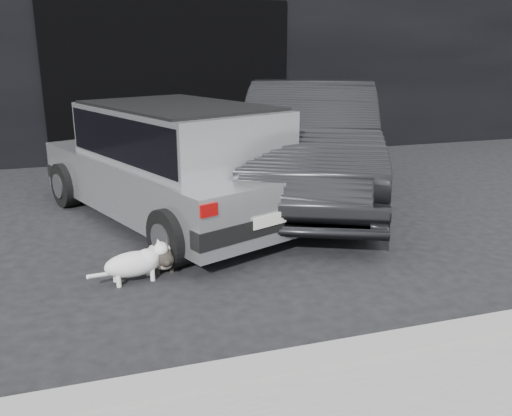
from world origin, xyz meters
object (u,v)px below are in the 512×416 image
object	(u,v)px
silver_hatchback	(175,158)
cat_white	(137,262)
second_car	(310,142)
cat_siamese	(162,256)

from	to	relation	value
silver_hatchback	cat_white	distance (m)	1.75
silver_hatchback	second_car	world-z (taller)	second_car
second_car	cat_white	size ratio (longest dim) A/B	6.31
silver_hatchback	second_car	xyz separation A→B (m)	(1.77, 0.40, 0.02)
silver_hatchback	cat_siamese	xyz separation A→B (m)	(-0.36, -1.37, -0.59)
second_car	cat_siamese	size ratio (longest dim) A/B	5.96
silver_hatchback	second_car	size ratio (longest dim) A/B	0.87
second_car	cat_siamese	distance (m)	2.83
silver_hatchback	second_car	distance (m)	1.81
cat_white	cat_siamese	bearing A→B (deg)	119.94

